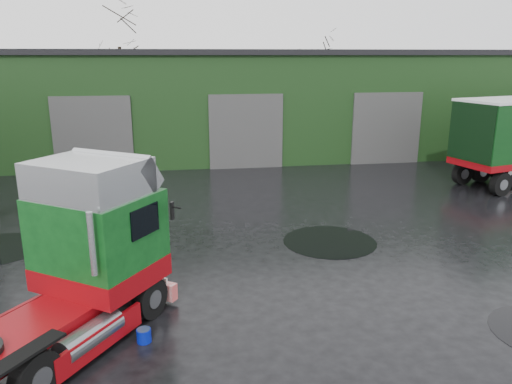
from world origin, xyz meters
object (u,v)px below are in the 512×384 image
(warehouse, at_px, (233,100))
(wash_bucket, at_px, (144,335))
(tree_back_b, at_px, (313,82))
(hero_tractor, at_px, (37,268))
(tree_back_a, at_px, (121,71))

(warehouse, xyz_separation_m, wash_bucket, (-4.55, -22.83, -3.01))
(warehouse, height_order, wash_bucket, warehouse)
(tree_back_b, bearing_deg, hero_tractor, -113.72)
(warehouse, bearing_deg, tree_back_a, 128.66)
(warehouse, distance_m, wash_bucket, 23.47)
(warehouse, relative_size, tree_back_b, 4.32)
(warehouse, xyz_separation_m, hero_tractor, (-6.50, -23.00, -1.23))
(wash_bucket, bearing_deg, tree_back_b, 69.09)
(hero_tractor, relative_size, wash_bucket, 19.66)
(wash_bucket, relative_size, tree_back_b, 0.04)
(wash_bucket, height_order, tree_back_b, tree_back_b)
(tree_back_a, bearing_deg, wash_bucket, -83.99)
(wash_bucket, bearing_deg, tree_back_a, 96.01)
(tree_back_a, bearing_deg, hero_tractor, -87.40)
(warehouse, distance_m, tree_back_a, 12.90)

